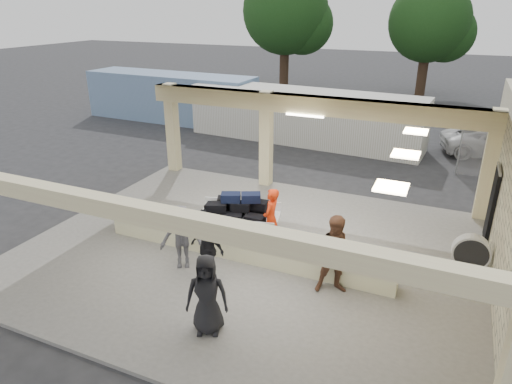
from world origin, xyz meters
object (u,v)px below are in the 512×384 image
at_px(luggage_cart, 237,214).
at_px(container_blue, 171,97).
at_px(container_white, 303,116).
at_px(passenger_a, 337,255).
at_px(car_white_a, 496,142).
at_px(drum_fan, 471,253).
at_px(passenger_d, 207,295).
at_px(passenger_b, 207,248).
at_px(baggage_counter, 242,241).
at_px(baggage_handler, 271,219).
at_px(passenger_c, 181,237).

height_order(luggage_cart, container_blue, container_blue).
bearing_deg(container_white, container_blue, 176.04).
height_order(passenger_a, car_white_a, passenger_a).
xyz_separation_m(drum_fan, passenger_d, (-4.88, -4.60, 0.34)).
height_order(passenger_b, container_white, container_white).
distance_m(luggage_cart, passenger_d, 4.12).
xyz_separation_m(baggage_counter, passenger_d, (0.62, -2.91, 0.39)).
xyz_separation_m(passenger_d, container_blue, (-11.25, 15.70, 0.35)).
height_order(baggage_counter, passenger_a, passenger_a).
relative_size(luggage_cart, passenger_b, 1.59).
distance_m(baggage_counter, baggage_handler, 1.02).
bearing_deg(baggage_handler, passenger_d, 0.47).
distance_m(passenger_d, container_white, 14.75).
height_order(baggage_counter, container_blue, container_blue).
distance_m(baggage_handler, passenger_a, 2.51).
height_order(luggage_cart, passenger_d, passenger_d).
distance_m(drum_fan, container_blue, 19.60).
bearing_deg(car_white_a, luggage_cart, 133.96).
bearing_deg(passenger_d, container_blue, 104.14).
xyz_separation_m(passenger_a, passenger_d, (-2.03, -2.41, -0.09)).
xyz_separation_m(passenger_a, container_blue, (-13.28, 13.29, 0.27)).
relative_size(passenger_a, container_blue, 0.19).
bearing_deg(passenger_a, baggage_handler, 125.58).
distance_m(luggage_cart, passenger_a, 3.62).
height_order(passenger_a, passenger_d, passenger_a).
relative_size(drum_fan, passenger_b, 0.62).
height_order(baggage_counter, car_white_a, car_white_a).
bearing_deg(baggage_handler, baggage_counter, -33.27).
xyz_separation_m(luggage_cart, drum_fan, (6.14, 0.67, -0.19)).
height_order(baggage_handler, passenger_d, baggage_handler).
bearing_deg(baggage_counter, passenger_c, -139.65).
bearing_deg(drum_fan, container_blue, 142.78).
bearing_deg(luggage_cart, container_blue, 117.08).
bearing_deg(passenger_c, container_blue, 95.94).
relative_size(luggage_cart, passenger_c, 1.53).
distance_m(drum_fan, passenger_d, 6.71).
xyz_separation_m(drum_fan, passenger_b, (-5.85, -2.88, 0.27)).
height_order(passenger_d, container_white, container_white).
height_order(car_white_a, container_white, container_white).
relative_size(baggage_counter, passenger_b, 5.05).
distance_m(baggage_counter, passenger_a, 2.73).
bearing_deg(baggage_counter, luggage_cart, 122.25).
distance_m(baggage_counter, car_white_a, 14.36).
relative_size(luggage_cart, container_blue, 0.25).
xyz_separation_m(luggage_cart, baggage_handler, (1.14, -0.21, 0.15)).
height_order(passenger_a, passenger_c, passenger_a).
height_order(drum_fan, car_white_a, car_white_a).
bearing_deg(passenger_a, car_white_a, 50.69).
bearing_deg(baggage_counter, drum_fan, 17.01).
distance_m(passenger_d, container_blue, 19.32).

